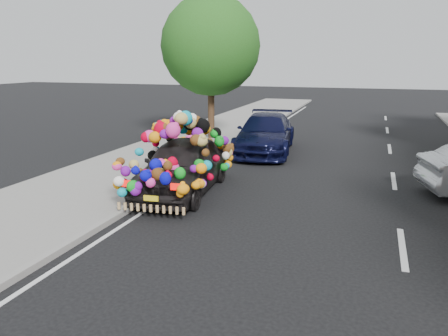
{
  "coord_description": "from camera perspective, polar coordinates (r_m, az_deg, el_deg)",
  "views": [
    {
      "loc": [
        2.89,
        -8.27,
        3.43
      ],
      "look_at": [
        -0.04,
        0.28,
        1.2
      ],
      "focal_mm": 35.0,
      "sensor_mm": 36.0,
      "label": 1
    }
  ],
  "objects": [
    {
      "name": "tree_near_sidewalk",
      "position": [
        18.99,
        -1.75,
        15.68
      ],
      "size": [
        4.2,
        4.2,
        6.13
      ],
      "color": "#332114",
      "rests_on": "ground"
    },
    {
      "name": "ground",
      "position": [
        9.41,
        -0.3,
        -7.51
      ],
      "size": [
        100.0,
        100.0,
        0.0
      ],
      "primitive_type": "plane",
      "color": "black",
      "rests_on": "ground"
    },
    {
      "name": "navy_sedan",
      "position": [
        16.78,
        5.42,
        4.52
      ],
      "size": [
        2.57,
        5.14,
        1.43
      ],
      "primitive_type": "imported",
      "rotation": [
        0.0,
        0.0,
        0.12
      ],
      "color": "black",
      "rests_on": "ground"
    },
    {
      "name": "plush_art_car",
      "position": [
        11.53,
        -5.49,
        1.99
      ],
      "size": [
        2.46,
        4.59,
        2.09
      ],
      "rotation": [
        0.0,
        0.0,
        0.09
      ],
      "color": "black",
      "rests_on": "ground"
    },
    {
      "name": "sidewalk",
      "position": [
        11.46,
        -21.1,
        -4.18
      ],
      "size": [
        4.0,
        60.0,
        0.12
      ],
      "primitive_type": "cube",
      "color": "gray",
      "rests_on": "ground"
    },
    {
      "name": "kerb",
      "position": [
        10.35,
        -12.73,
        -5.44
      ],
      "size": [
        0.15,
        60.0,
        0.13
      ],
      "primitive_type": "cube",
      "color": "gray",
      "rests_on": "ground"
    },
    {
      "name": "lane_markings",
      "position": [
        8.98,
        22.28,
        -9.64
      ],
      "size": [
        6.0,
        50.0,
        0.01
      ],
      "primitive_type": null,
      "color": "silver",
      "rests_on": "ground"
    }
  ]
}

